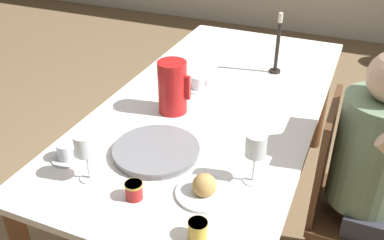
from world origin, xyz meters
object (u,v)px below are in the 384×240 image
Objects in this scene: person_seated at (380,169)px; bread_plate at (204,189)px; chair_person_side at (346,200)px; jam_jar_red at (198,229)px; serving_tray at (156,151)px; red_pitcher at (172,87)px; wine_glass_water at (256,147)px; teacup_near_person at (67,152)px; candlestick_tall at (277,50)px; jam_jar_amber at (134,190)px; wine_glass_juice at (85,147)px; teacup_across at (199,84)px.

person_seated is 0.72m from bread_plate.
chair_person_side is 0.23m from person_seated.
serving_tray is at bearing 132.84° from jam_jar_red.
red_pitcher is (-0.81, 0.01, 0.37)m from chair_person_side.
wine_glass_water is (-0.42, -0.31, 0.19)m from person_seated.
teacup_near_person is (-0.21, -0.49, -0.09)m from red_pitcher.
teacup_near_person is at bearing 163.94° from jam_jar_red.
wine_glass_water is 0.95m from candlestick_tall.
wine_glass_water is 3.16× the size of jam_jar_amber.
candlestick_tall is (-0.07, 1.26, 0.09)m from jam_jar_red.
red_pitcher is 0.59m from wine_glass_water.
teacup_near_person is at bearing 164.76° from jam_jar_amber.
red_pitcher is 0.61m from jam_jar_amber.
serving_tray is at bearing -69.69° from person_seated.
wine_glass_juice is 1.22m from candlestick_tall.
wine_glass_water reaches higher than chair_person_side.
wine_glass_juice is 0.49m from jam_jar_red.
candlestick_tall is (-0.15, 0.94, -0.02)m from wine_glass_water.
red_pitcher is 0.56m from wine_glass_juice.
serving_tray is at bearing 28.46° from teacup_near_person.
teacup_near_person is 0.78m from teacup_across.
serving_tray is at bearing 100.41° from jam_jar_amber.
teacup_near_person is at bearing -64.59° from chair_person_side.
jam_jar_amber is (-0.21, -0.11, 0.01)m from bread_plate.
wine_glass_water is 0.60× the size of candlestick_tall.
serving_tray is (0.30, 0.16, -0.02)m from teacup_near_person.
bread_plate is 0.61× the size of candlestick_tall.
jam_jar_amber is (0.05, -0.26, 0.02)m from serving_tray.
candlestick_tall is at bearing 48.79° from teacup_across.
bread_plate reaches higher than serving_tray.
bread_plate is 0.24m from jam_jar_amber.
jam_jar_amber reaches higher than serving_tray.
chair_person_side is 0.83m from jam_jar_red.
jam_jar_red is at bearing -13.21° from wine_glass_juice.
teacup_near_person and teacup_across have the same top height.
teacup_near_person is (-0.69, -0.15, -0.12)m from wine_glass_water.
jam_jar_red is at bearing -103.70° from wine_glass_water.
chair_person_side reaches higher than serving_tray.
teacup_across is 0.79m from bread_plate.
person_seated is 18.90× the size of jam_jar_amber.
teacup_near_person is (-1.11, -0.46, 0.07)m from person_seated.
teacup_across is 0.63× the size of bread_plate.
chair_person_side is at bearing 45.32° from bread_plate.
wine_glass_water is at bearing -35.84° from red_pitcher.
bread_plate is at bearing -51.10° from person_seated.
candlestick_tall is (-0.48, 0.60, 0.38)m from chair_person_side.
person_seated is 3.47× the size of serving_tray.
bread_plate is at bearing 11.10° from wine_glass_juice.
wine_glass_water is at bearing 45.46° from bread_plate.
wine_glass_juice reaches higher than jam_jar_red.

